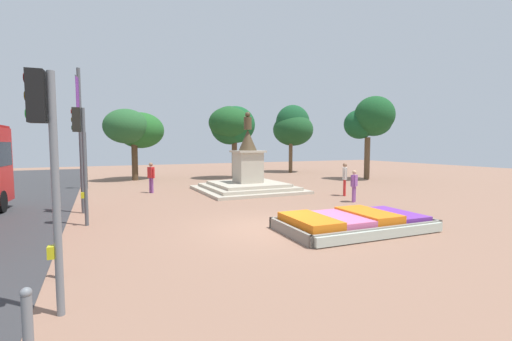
{
  "coord_description": "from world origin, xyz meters",
  "views": [
    {
      "loc": [
        -5.02,
        -9.79,
        2.75
      ],
      "look_at": [
        1.95,
        5.21,
        1.5
      ],
      "focal_mm": 24.0,
      "sensor_mm": 36.0,
      "label": 1
    }
  ],
  "objects_px": {
    "pedestrian_with_handbag": "(345,177)",
    "kerb_bollard_south": "(27,319)",
    "pedestrian_crossing_plaza": "(354,184)",
    "banner_pole": "(81,137)",
    "traffic_light_far_corner": "(84,149)",
    "traffic_light_mid_block": "(81,146)",
    "flower_planter": "(354,223)",
    "pedestrian_near_planter": "(151,175)",
    "kerb_bollard_mid_a": "(58,257)",
    "traffic_light_near_crossing": "(46,150)",
    "statue_monument": "(248,178)"
  },
  "relations": [
    {
      "from": "pedestrian_with_handbag",
      "to": "pedestrian_crossing_plaza",
      "type": "bearing_deg",
      "value": -116.82
    },
    {
      "from": "pedestrian_crossing_plaza",
      "to": "pedestrian_with_handbag",
      "type": "bearing_deg",
      "value": 63.18
    },
    {
      "from": "pedestrian_crossing_plaza",
      "to": "kerb_bollard_mid_a",
      "type": "xyz_separation_m",
      "value": [
        -11.92,
        -4.8,
        -0.43
      ]
    },
    {
      "from": "kerb_bollard_south",
      "to": "pedestrian_crossing_plaza",
      "type": "bearing_deg",
      "value": 32.23
    },
    {
      "from": "pedestrian_with_handbag",
      "to": "pedestrian_near_planter",
      "type": "bearing_deg",
      "value": 149.2
    },
    {
      "from": "traffic_light_near_crossing",
      "to": "pedestrian_with_handbag",
      "type": "xyz_separation_m",
      "value": [
        12.74,
        8.38,
        -1.63
      ]
    },
    {
      "from": "flower_planter",
      "to": "banner_pole",
      "type": "relative_size",
      "value": 0.87
    },
    {
      "from": "statue_monument",
      "to": "traffic_light_near_crossing",
      "type": "bearing_deg",
      "value": -125.44
    },
    {
      "from": "banner_pole",
      "to": "traffic_light_far_corner",
      "type": "bearing_deg",
      "value": 91.24
    },
    {
      "from": "traffic_light_mid_block",
      "to": "pedestrian_near_planter",
      "type": "xyz_separation_m",
      "value": [
        3.23,
        7.26,
        -1.71
      ]
    },
    {
      "from": "traffic_light_mid_block",
      "to": "pedestrian_near_planter",
      "type": "height_order",
      "value": "traffic_light_mid_block"
    },
    {
      "from": "traffic_light_far_corner",
      "to": "pedestrian_near_planter",
      "type": "height_order",
      "value": "traffic_light_far_corner"
    },
    {
      "from": "pedestrian_crossing_plaza",
      "to": "flower_planter",
      "type": "bearing_deg",
      "value": -130.86
    },
    {
      "from": "traffic_light_mid_block",
      "to": "statue_monument",
      "type": "bearing_deg",
      "value": 33.58
    },
    {
      "from": "traffic_light_near_crossing",
      "to": "pedestrian_near_planter",
      "type": "distance_m",
      "value": 14.43
    },
    {
      "from": "traffic_light_mid_block",
      "to": "pedestrian_near_planter",
      "type": "relative_size",
      "value": 2.29
    },
    {
      "from": "traffic_light_near_crossing",
      "to": "pedestrian_with_handbag",
      "type": "relative_size",
      "value": 2.18
    },
    {
      "from": "flower_planter",
      "to": "statue_monument",
      "type": "bearing_deg",
      "value": 86.45
    },
    {
      "from": "banner_pole",
      "to": "pedestrian_with_handbag",
      "type": "relative_size",
      "value": 3.23
    },
    {
      "from": "statue_monument",
      "to": "banner_pole",
      "type": "xyz_separation_m",
      "value": [
        -8.65,
        -3.31,
        2.29
      ]
    },
    {
      "from": "pedestrian_with_handbag",
      "to": "kerb_bollard_south",
      "type": "distance_m",
      "value": 15.98
    },
    {
      "from": "flower_planter",
      "to": "pedestrian_crossing_plaza",
      "type": "xyz_separation_m",
      "value": [
        3.67,
        4.24,
        0.63
      ]
    },
    {
      "from": "traffic_light_mid_block",
      "to": "kerb_bollard_mid_a",
      "type": "xyz_separation_m",
      "value": [
        -0.31,
        -4.87,
        -2.28
      ]
    },
    {
      "from": "statue_monument",
      "to": "flower_planter",
      "type": "bearing_deg",
      "value": -93.55
    },
    {
      "from": "flower_planter",
      "to": "traffic_light_far_corner",
      "type": "xyz_separation_m",
      "value": [
        -8.21,
        15.16,
        2.22
      ]
    },
    {
      "from": "statue_monument",
      "to": "traffic_light_near_crossing",
      "type": "height_order",
      "value": "statue_monument"
    },
    {
      "from": "pedestrian_near_planter",
      "to": "statue_monument",
      "type": "bearing_deg",
      "value": -16.38
    },
    {
      "from": "pedestrian_near_planter",
      "to": "traffic_light_near_crossing",
      "type": "bearing_deg",
      "value": -103.94
    },
    {
      "from": "banner_pole",
      "to": "pedestrian_near_planter",
      "type": "distance_m",
      "value": 6.25
    },
    {
      "from": "statue_monument",
      "to": "pedestrian_with_handbag",
      "type": "relative_size",
      "value": 3.15
    },
    {
      "from": "statue_monument",
      "to": "pedestrian_near_planter",
      "type": "xyz_separation_m",
      "value": [
        -5.33,
        1.57,
        0.24
      ]
    },
    {
      "from": "pedestrian_with_handbag",
      "to": "kerb_bollard_south",
      "type": "relative_size",
      "value": 1.99
    },
    {
      "from": "banner_pole",
      "to": "pedestrian_with_handbag",
      "type": "bearing_deg",
      "value": -2.99
    },
    {
      "from": "kerb_bollard_south",
      "to": "pedestrian_near_planter",
      "type": "bearing_deg",
      "value": 76.27
    },
    {
      "from": "pedestrian_with_handbag",
      "to": "kerb_bollard_south",
      "type": "xyz_separation_m",
      "value": [
        -12.93,
        -9.37,
        -0.57
      ]
    },
    {
      "from": "traffic_light_mid_block",
      "to": "pedestrian_near_planter",
      "type": "distance_m",
      "value": 8.13
    },
    {
      "from": "flower_planter",
      "to": "pedestrian_near_planter",
      "type": "xyz_separation_m",
      "value": [
        -4.71,
        11.56,
        0.77
      ]
    },
    {
      "from": "traffic_light_far_corner",
      "to": "kerb_bollard_south",
      "type": "height_order",
      "value": "traffic_light_far_corner"
    },
    {
      "from": "flower_planter",
      "to": "pedestrian_crossing_plaza",
      "type": "distance_m",
      "value": 5.64
    },
    {
      "from": "flower_planter",
      "to": "traffic_light_near_crossing",
      "type": "bearing_deg",
      "value": -163.96
    },
    {
      "from": "traffic_light_near_crossing",
      "to": "traffic_light_far_corner",
      "type": "distance_m",
      "value": 17.51
    },
    {
      "from": "kerb_bollard_south",
      "to": "flower_planter",
      "type": "bearing_deg",
      "value": 21.8
    },
    {
      "from": "flower_planter",
      "to": "kerb_bollard_mid_a",
      "type": "xyz_separation_m",
      "value": [
        -8.25,
        -0.57,
        0.2
      ]
    },
    {
      "from": "traffic_light_far_corner",
      "to": "kerb_bollard_south",
      "type": "distance_m",
      "value": 18.61
    },
    {
      "from": "traffic_light_mid_block",
      "to": "pedestrian_with_handbag",
      "type": "height_order",
      "value": "traffic_light_mid_block"
    },
    {
      "from": "pedestrian_crossing_plaza",
      "to": "banner_pole",
      "type": "bearing_deg",
      "value": 168.17
    },
    {
      "from": "statue_monument",
      "to": "traffic_light_near_crossing",
      "type": "distance_m",
      "value": 15.27
    },
    {
      "from": "traffic_light_far_corner",
      "to": "traffic_light_mid_block",
      "type": "bearing_deg",
      "value": -88.59
    },
    {
      "from": "traffic_light_near_crossing",
      "to": "kerb_bollard_mid_a",
      "type": "xyz_separation_m",
      "value": [
        -0.09,
        1.78,
        -2.23
      ]
    },
    {
      "from": "pedestrian_crossing_plaza",
      "to": "pedestrian_near_planter",
      "type": "bearing_deg",
      "value": 138.83
    }
  ]
}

